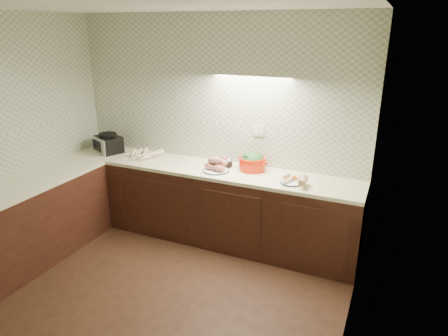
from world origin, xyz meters
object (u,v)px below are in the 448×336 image
at_px(sweet_potato_plate, 216,166).
at_px(onion_bowl, 225,163).
at_px(parsnip_pile, 144,154).
at_px(dutch_oven, 252,161).
at_px(veg_plate, 297,180).
at_px(toaster_oven, 108,143).

relative_size(sweet_potato_plate, onion_bowl, 1.88).
relative_size(parsnip_pile, onion_bowl, 2.97).
xyz_separation_m(dutch_oven, veg_plate, (0.57, -0.21, -0.06)).
bearing_deg(parsnip_pile, dutch_oven, 3.15).
bearing_deg(onion_bowl, veg_plate, -12.62).
bearing_deg(sweet_potato_plate, toaster_oven, 176.82).
bearing_deg(toaster_oven, parsnip_pile, 27.95).
relative_size(toaster_oven, onion_bowl, 2.68).
bearing_deg(veg_plate, parsnip_pile, 176.06).
relative_size(parsnip_pile, dutch_oven, 1.28).
xyz_separation_m(parsnip_pile, sweet_potato_plate, (1.05, -0.12, 0.03)).
height_order(sweet_potato_plate, onion_bowl, sweet_potato_plate).
xyz_separation_m(toaster_oven, parsnip_pile, (0.53, 0.03, -0.08)).
distance_m(toaster_oven, dutch_oven, 1.95).
distance_m(parsnip_pile, dutch_oven, 1.42).
bearing_deg(parsnip_pile, toaster_oven, -176.45).
bearing_deg(dutch_oven, parsnip_pile, -162.43).
relative_size(onion_bowl, dutch_oven, 0.43).
xyz_separation_m(sweet_potato_plate, dutch_oven, (0.36, 0.20, 0.04)).
bearing_deg(toaster_oven, sweet_potato_plate, 21.21).
distance_m(onion_bowl, veg_plate, 0.92).
height_order(toaster_oven, dutch_oven, toaster_oven).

